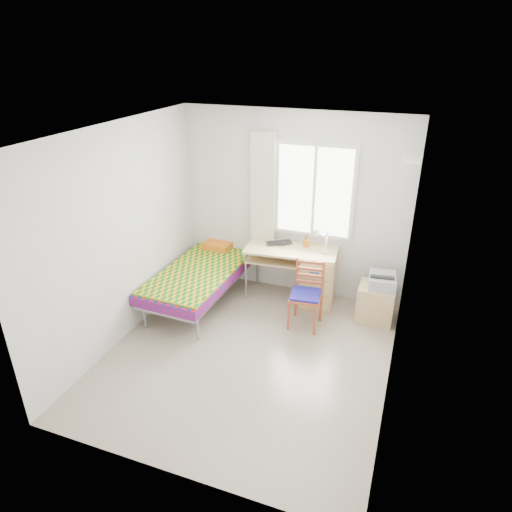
{
  "coord_description": "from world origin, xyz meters",
  "views": [
    {
      "loc": [
        1.61,
        -4.08,
        3.38
      ],
      "look_at": [
        -0.1,
        0.55,
        1.04
      ],
      "focal_mm": 32.0,
      "sensor_mm": 36.0,
      "label": 1
    }
  ],
  "objects_px": {
    "desk": "(314,276)",
    "chair": "(307,290)",
    "bed": "(204,271)",
    "printer": "(382,280)",
    "cabinet": "(376,303)"
  },
  "relations": [
    {
      "from": "desk",
      "to": "chair",
      "type": "xyz_separation_m",
      "value": [
        0.05,
        -0.55,
        0.07
      ]
    },
    {
      "from": "bed",
      "to": "chair",
      "type": "distance_m",
      "value": 1.55
    },
    {
      "from": "chair",
      "to": "cabinet",
      "type": "distance_m",
      "value": 0.96
    },
    {
      "from": "bed",
      "to": "desk",
      "type": "relative_size",
      "value": 1.58
    },
    {
      "from": "chair",
      "to": "printer",
      "type": "bearing_deg",
      "value": 19.82
    },
    {
      "from": "cabinet",
      "to": "printer",
      "type": "xyz_separation_m",
      "value": [
        0.04,
        0.02,
        0.34
      ]
    },
    {
      "from": "chair",
      "to": "printer",
      "type": "xyz_separation_m",
      "value": [
        0.88,
        0.42,
        0.09
      ]
    },
    {
      "from": "chair",
      "to": "cabinet",
      "type": "height_order",
      "value": "chair"
    },
    {
      "from": "desk",
      "to": "printer",
      "type": "relative_size",
      "value": 3.08
    },
    {
      "from": "desk",
      "to": "cabinet",
      "type": "distance_m",
      "value": 0.91
    },
    {
      "from": "cabinet",
      "to": "bed",
      "type": "bearing_deg",
      "value": -174.67
    },
    {
      "from": "bed",
      "to": "chair",
      "type": "relative_size",
      "value": 2.33
    },
    {
      "from": "chair",
      "to": "printer",
      "type": "distance_m",
      "value": 0.98
    },
    {
      "from": "printer",
      "to": "chair",
      "type": "bearing_deg",
      "value": -161.05
    },
    {
      "from": "desk",
      "to": "cabinet",
      "type": "height_order",
      "value": "desk"
    }
  ]
}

